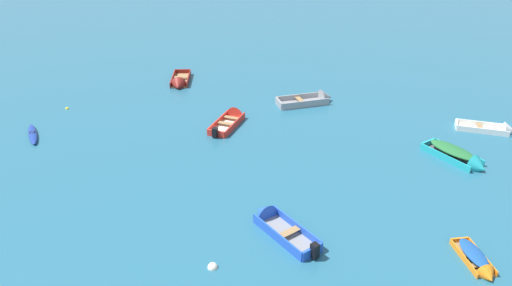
{
  "coord_description": "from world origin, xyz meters",
  "views": [
    {
      "loc": [
        4.58,
        -3.57,
        15.03
      ],
      "look_at": [
        0.0,
        24.24,
        0.15
      ],
      "focal_mm": 33.05,
      "sensor_mm": 36.0,
      "label": 1
    }
  ],
  "objects_px": {
    "rowboat_blue_midfield_left": "(275,223)",
    "mooring_buoy_outer_edge": "(213,267)",
    "rowboat_red_outer_right": "(232,118)",
    "rowboat_orange_cluster_inner": "(479,263)",
    "rowboat_grey_foreground_center": "(316,100)",
    "rowboat_maroon_far_right": "(179,83)",
    "kayak_deep_blue_outer_left": "(33,134)",
    "rowboat_turquoise_back_row_left": "(461,157)",
    "rowboat_white_center": "(497,130)",
    "mooring_buoy_near_foreground": "(67,109)"
  },
  "relations": [
    {
      "from": "rowboat_orange_cluster_inner",
      "to": "mooring_buoy_outer_edge",
      "type": "xyz_separation_m",
      "value": [
        -11.94,
        -2.03,
        -0.22
      ]
    },
    {
      "from": "rowboat_grey_foreground_center",
      "to": "kayak_deep_blue_outer_left",
      "type": "distance_m",
      "value": 21.43
    },
    {
      "from": "rowboat_turquoise_back_row_left",
      "to": "mooring_buoy_near_foreground",
      "type": "bearing_deg",
      "value": 172.57
    },
    {
      "from": "rowboat_turquoise_back_row_left",
      "to": "rowboat_orange_cluster_inner",
      "type": "bearing_deg",
      "value": -97.4
    },
    {
      "from": "rowboat_red_outer_right",
      "to": "rowboat_orange_cluster_inner",
      "type": "bearing_deg",
      "value": -43.31
    },
    {
      "from": "rowboat_blue_midfield_left",
      "to": "kayak_deep_blue_outer_left",
      "type": "xyz_separation_m",
      "value": [
        -18.11,
        7.4,
        -0.09
      ]
    },
    {
      "from": "rowboat_turquoise_back_row_left",
      "to": "kayak_deep_blue_outer_left",
      "type": "distance_m",
      "value": 28.92
    },
    {
      "from": "mooring_buoy_outer_edge",
      "to": "rowboat_white_center",
      "type": "bearing_deg",
      "value": 45.08
    },
    {
      "from": "rowboat_maroon_far_right",
      "to": "rowboat_grey_foreground_center",
      "type": "bearing_deg",
      "value": -9.02
    },
    {
      "from": "rowboat_red_outer_right",
      "to": "kayak_deep_blue_outer_left",
      "type": "bearing_deg",
      "value": -160.54
    },
    {
      "from": "rowboat_orange_cluster_inner",
      "to": "rowboat_white_center",
      "type": "bearing_deg",
      "value": 72.02
    },
    {
      "from": "kayak_deep_blue_outer_left",
      "to": "mooring_buoy_near_foreground",
      "type": "bearing_deg",
      "value": 90.88
    },
    {
      "from": "rowboat_grey_foreground_center",
      "to": "mooring_buoy_near_foreground",
      "type": "xyz_separation_m",
      "value": [
        -19.37,
        -4.51,
        -0.25
      ]
    },
    {
      "from": "rowboat_white_center",
      "to": "rowboat_maroon_far_right",
      "type": "bearing_deg",
      "value": 168.18
    },
    {
      "from": "rowboat_red_outer_right",
      "to": "rowboat_grey_foreground_center",
      "type": "xyz_separation_m",
      "value": [
        5.98,
        4.61,
        0.03
      ]
    },
    {
      "from": "rowboat_turquoise_back_row_left",
      "to": "rowboat_red_outer_right",
      "type": "height_order",
      "value": "rowboat_turquoise_back_row_left"
    },
    {
      "from": "rowboat_red_outer_right",
      "to": "rowboat_orange_cluster_inner",
      "type": "relative_size",
      "value": 1.53
    },
    {
      "from": "rowboat_turquoise_back_row_left",
      "to": "rowboat_blue_midfield_left",
      "type": "bearing_deg",
      "value": -141.97
    },
    {
      "from": "rowboat_blue_midfield_left",
      "to": "kayak_deep_blue_outer_left",
      "type": "distance_m",
      "value": 19.57
    },
    {
      "from": "rowboat_turquoise_back_row_left",
      "to": "rowboat_maroon_far_right",
      "type": "distance_m",
      "value": 24.02
    },
    {
      "from": "mooring_buoy_near_foreground",
      "to": "rowboat_blue_midfield_left",
      "type": "bearing_deg",
      "value": -33.88
    },
    {
      "from": "mooring_buoy_outer_edge",
      "to": "kayak_deep_blue_outer_left",
      "type": "bearing_deg",
      "value": 145.43
    },
    {
      "from": "rowboat_red_outer_right",
      "to": "kayak_deep_blue_outer_left",
      "type": "relative_size",
      "value": 1.47
    },
    {
      "from": "rowboat_turquoise_back_row_left",
      "to": "rowboat_grey_foreground_center",
      "type": "relative_size",
      "value": 0.84
    },
    {
      "from": "mooring_buoy_outer_edge",
      "to": "rowboat_orange_cluster_inner",
      "type": "bearing_deg",
      "value": 9.63
    },
    {
      "from": "rowboat_turquoise_back_row_left",
      "to": "kayak_deep_blue_outer_left",
      "type": "bearing_deg",
      "value": -177.96
    },
    {
      "from": "rowboat_grey_foreground_center",
      "to": "kayak_deep_blue_outer_left",
      "type": "xyz_separation_m",
      "value": [
        -19.3,
        -9.32,
        -0.09
      ]
    },
    {
      "from": "rowboat_turquoise_back_row_left",
      "to": "rowboat_red_outer_right",
      "type": "distance_m",
      "value": 16.01
    },
    {
      "from": "rowboat_red_outer_right",
      "to": "rowboat_white_center",
      "type": "height_order",
      "value": "rowboat_red_outer_right"
    },
    {
      "from": "rowboat_orange_cluster_inner",
      "to": "mooring_buoy_outer_edge",
      "type": "relative_size",
      "value": 6.32
    },
    {
      "from": "kayak_deep_blue_outer_left",
      "to": "rowboat_orange_cluster_inner",
      "type": "bearing_deg",
      "value": -17.64
    },
    {
      "from": "rowboat_blue_midfield_left",
      "to": "mooring_buoy_near_foreground",
      "type": "distance_m",
      "value": 21.91
    },
    {
      "from": "rowboat_red_outer_right",
      "to": "kayak_deep_blue_outer_left",
      "type": "distance_m",
      "value": 14.12
    },
    {
      "from": "rowboat_white_center",
      "to": "rowboat_orange_cluster_inner",
      "type": "relative_size",
      "value": 1.39
    },
    {
      "from": "rowboat_turquoise_back_row_left",
      "to": "kayak_deep_blue_outer_left",
      "type": "relative_size",
      "value": 1.31
    },
    {
      "from": "rowboat_blue_midfield_left",
      "to": "rowboat_orange_cluster_inner",
      "type": "distance_m",
      "value": 9.61
    },
    {
      "from": "rowboat_blue_midfield_left",
      "to": "mooring_buoy_outer_edge",
      "type": "xyz_separation_m",
      "value": [
        -2.43,
        -3.4,
        -0.24
      ]
    },
    {
      "from": "mooring_buoy_outer_edge",
      "to": "mooring_buoy_near_foreground",
      "type": "xyz_separation_m",
      "value": [
        -15.76,
        15.62,
        0.0
      ]
    },
    {
      "from": "rowboat_grey_foreground_center",
      "to": "mooring_buoy_near_foreground",
      "type": "height_order",
      "value": "rowboat_grey_foreground_center"
    },
    {
      "from": "rowboat_blue_midfield_left",
      "to": "rowboat_turquoise_back_row_left",
      "type": "distance_m",
      "value": 13.69
    },
    {
      "from": "kayak_deep_blue_outer_left",
      "to": "mooring_buoy_near_foreground",
      "type": "distance_m",
      "value": 4.81
    },
    {
      "from": "rowboat_turquoise_back_row_left",
      "to": "rowboat_red_outer_right",
      "type": "relative_size",
      "value": 0.89
    },
    {
      "from": "rowboat_red_outer_right",
      "to": "rowboat_maroon_far_right",
      "type": "bearing_deg",
      "value": 133.3
    },
    {
      "from": "rowboat_blue_midfield_left",
      "to": "mooring_buoy_outer_edge",
      "type": "bearing_deg",
      "value": -125.49
    },
    {
      "from": "rowboat_maroon_far_right",
      "to": "kayak_deep_blue_outer_left",
      "type": "bearing_deg",
      "value": -122.47
    },
    {
      "from": "rowboat_red_outer_right",
      "to": "mooring_buoy_outer_edge",
      "type": "relative_size",
      "value": 9.64
    },
    {
      "from": "rowboat_grey_foreground_center",
      "to": "rowboat_maroon_far_right",
      "type": "relative_size",
      "value": 1.08
    },
    {
      "from": "rowboat_red_outer_right",
      "to": "rowboat_grey_foreground_center",
      "type": "relative_size",
      "value": 0.94
    },
    {
      "from": "rowboat_blue_midfield_left",
      "to": "rowboat_red_outer_right",
      "type": "relative_size",
      "value": 0.88
    },
    {
      "from": "rowboat_white_center",
      "to": "mooring_buoy_near_foreground",
      "type": "bearing_deg",
      "value": -177.97
    }
  ]
}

